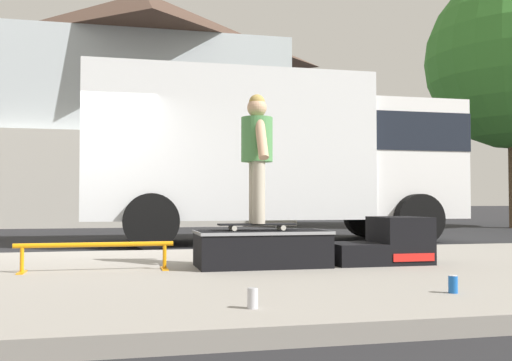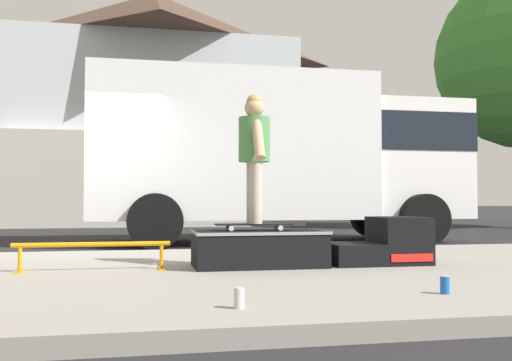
% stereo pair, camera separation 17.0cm
% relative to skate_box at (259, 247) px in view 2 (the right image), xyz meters
% --- Properties ---
extents(ground_plane, '(140.00, 140.00, 0.00)m').
position_rel_skate_box_xyz_m(ground_plane, '(-2.06, 2.77, -0.31)').
color(ground_plane, black).
extents(sidewalk_slab, '(50.00, 5.00, 0.12)m').
position_rel_skate_box_xyz_m(sidewalk_slab, '(-2.06, -0.23, -0.25)').
color(sidewalk_slab, gray).
rests_on(sidewalk_slab, ground).
extents(skate_box, '(1.32, 0.67, 0.36)m').
position_rel_skate_box_xyz_m(skate_box, '(0.00, 0.00, 0.00)').
color(skate_box, black).
rests_on(skate_box, sidewalk_slab).
extents(kicker_ramp, '(1.03, 0.61, 0.49)m').
position_rel_skate_box_xyz_m(kicker_ramp, '(1.34, -0.00, 0.01)').
color(kicker_ramp, black).
rests_on(kicker_ramp, sidewalk_slab).
extents(grind_rail, '(1.45, 0.28, 0.27)m').
position_rel_skate_box_xyz_m(grind_rail, '(-1.61, -0.00, 0.01)').
color(grind_rail, orange).
rests_on(grind_rail, sidewalk_slab).
extents(skateboard, '(0.78, 0.21, 0.07)m').
position_rel_skate_box_xyz_m(skateboard, '(-0.04, 0.05, 0.22)').
color(skateboard, black).
rests_on(skateboard, skate_box).
extents(skater_kid, '(0.32, 0.67, 1.31)m').
position_rel_skate_box_xyz_m(skater_kid, '(-0.04, 0.05, 1.01)').
color(skater_kid, '#B7AD99').
rests_on(skater_kid, skateboard).
extents(soda_can, '(0.07, 0.07, 0.13)m').
position_rel_skate_box_xyz_m(soda_can, '(0.93, -1.94, -0.13)').
color(soda_can, '#1959B2').
rests_on(soda_can, sidewalk_slab).
extents(soda_can_b, '(0.07, 0.07, 0.13)m').
position_rel_skate_box_xyz_m(soda_can_b, '(-0.59, -2.20, -0.13)').
color(soda_can_b, silver).
rests_on(soda_can_b, sidewalk_slab).
extents(box_truck, '(6.91, 2.63, 3.05)m').
position_rel_skate_box_xyz_m(box_truck, '(1.47, 4.97, 1.39)').
color(box_truck, silver).
rests_on(box_truck, ground).
extents(house_behind, '(9.54, 8.23, 8.40)m').
position_rel_skate_box_xyz_m(house_behind, '(-0.57, 15.77, 3.93)').
color(house_behind, silver).
rests_on(house_behind, ground).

